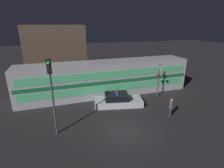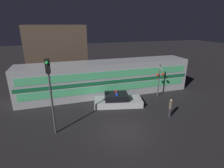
{
  "view_description": "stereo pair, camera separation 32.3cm",
  "coord_description": "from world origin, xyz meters",
  "views": [
    {
      "loc": [
        -4.3,
        -10.03,
        7.44
      ],
      "look_at": [
        0.98,
        5.86,
        1.63
      ],
      "focal_mm": 28.0,
      "sensor_mm": 36.0,
      "label": 1
    },
    {
      "loc": [
        -4.0,
        -10.13,
        7.44
      ],
      "look_at": [
        0.98,
        5.86,
        1.63
      ],
      "focal_mm": 28.0,
      "sensor_mm": 36.0,
      "label": 2
    }
  ],
  "objects": [
    {
      "name": "ground_plane",
      "position": [
        0.0,
        0.0,
        0.0
      ],
      "size": [
        120.0,
        120.0,
        0.0
      ],
      "primitive_type": "plane",
      "color": "#262326"
    },
    {
      "name": "train",
      "position": [
        0.86,
        7.41,
        1.81
      ],
      "size": [
        18.37,
        2.94,
        3.62
      ],
      "color": "#B7BABF",
      "rests_on": "ground_plane"
    },
    {
      "name": "traffic_light_corner",
      "position": [
        -4.68,
        1.29,
        3.73
      ],
      "size": [
        0.3,
        0.46,
        5.36
      ],
      "color": "#4C4C51",
      "rests_on": "ground_plane"
    },
    {
      "name": "crossing_signal_near",
      "position": [
        5.83,
        4.9,
        2.17
      ],
      "size": [
        0.89,
        0.33,
        3.55
      ],
      "color": "#4C4C51",
      "rests_on": "ground_plane"
    },
    {
      "name": "building_left",
      "position": [
        -4.04,
        15.03,
        3.64
      ],
      "size": [
        7.46,
        5.51,
        7.28
      ],
      "color": "brown",
      "rests_on": "ground_plane"
    },
    {
      "name": "pedestrian",
      "position": [
        4.5,
        0.86,
        0.82
      ],
      "size": [
        0.27,
        0.27,
        1.6
      ],
      "color": "#2D2833",
      "rests_on": "ground_plane"
    },
    {
      "name": "police_car",
      "position": [
        1.05,
        4.3,
        0.47
      ],
      "size": [
        4.81,
        2.82,
        1.29
      ],
      "rotation": [
        0.0,
        0.0,
        -0.22
      ],
      "color": "silver",
      "rests_on": "ground_plane"
    }
  ]
}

